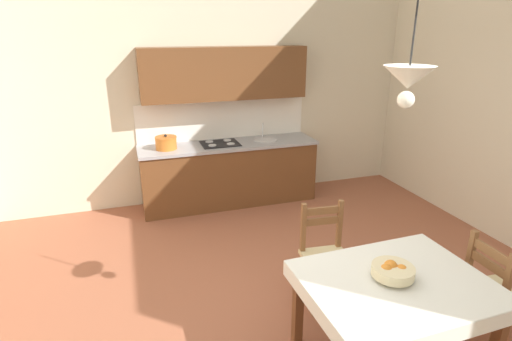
% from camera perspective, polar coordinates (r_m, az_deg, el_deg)
% --- Properties ---
extents(ground_plane, '(6.49, 6.44, 0.10)m').
position_cam_1_polar(ground_plane, '(3.89, 4.50, -20.35)').
color(ground_plane, '#99563D').
extents(wall_back, '(6.49, 0.12, 4.16)m').
position_cam_1_polar(wall_back, '(5.85, -6.52, 15.85)').
color(wall_back, beige).
rests_on(wall_back, ground_plane).
extents(kitchen_cabinetry, '(2.50, 0.63, 2.20)m').
position_cam_1_polar(kitchen_cabinetry, '(5.77, -4.02, 3.53)').
color(kitchen_cabinetry, brown).
rests_on(kitchen_cabinetry, ground_plane).
extents(dining_table, '(1.32, 1.04, 0.75)m').
position_cam_1_polar(dining_table, '(3.19, 18.97, -16.34)').
color(dining_table, brown).
rests_on(dining_table, ground_plane).
extents(dining_chair_window_side, '(0.43, 0.43, 0.93)m').
position_cam_1_polar(dining_chair_window_side, '(3.86, 30.71, -14.71)').
color(dining_chair_window_side, '#D1BC89').
rests_on(dining_chair_window_side, ground_plane).
extents(dining_chair_kitchen_side, '(0.46, 0.46, 0.93)m').
position_cam_1_polar(dining_chair_kitchen_side, '(3.87, 9.78, -11.84)').
color(dining_chair_kitchen_side, '#D1BC89').
rests_on(dining_chair_kitchen_side, ground_plane).
extents(fruit_bowl, '(0.30, 0.30, 0.12)m').
position_cam_1_polar(fruit_bowl, '(3.11, 18.68, -13.23)').
color(fruit_bowl, beige).
rests_on(fruit_bowl, dining_table).
extents(pendant_lamp, '(0.32, 0.32, 0.80)m').
position_cam_1_polar(pendant_lamp, '(2.75, 20.67, 11.99)').
color(pendant_lamp, black).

